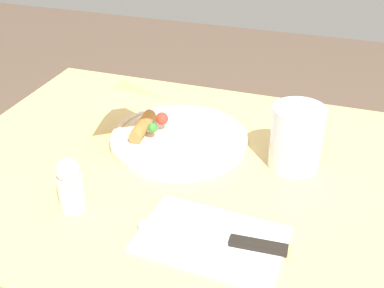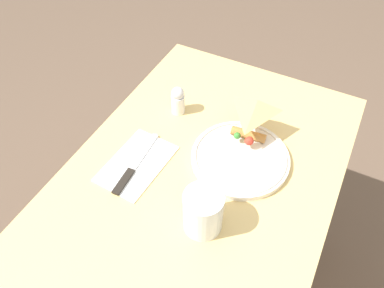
{
  "view_description": "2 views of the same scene",
  "coord_description": "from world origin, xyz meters",
  "px_view_note": "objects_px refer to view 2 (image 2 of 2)",
  "views": [
    {
      "loc": [
        -0.12,
        0.65,
        1.2
      ],
      "look_at": [
        0.09,
        0.02,
        0.8
      ],
      "focal_mm": 45.0,
      "sensor_mm": 36.0,
      "label": 1
    },
    {
      "loc": [
        -0.46,
        -0.24,
        1.5
      ],
      "look_at": [
        0.08,
        0.03,
        0.81
      ],
      "focal_mm": 35.0,
      "sensor_mm": 36.0,
      "label": 2
    }
  ],
  "objects_px": {
    "milk_glass": "(203,212)",
    "salt_shaker": "(178,100)",
    "dining_table": "(190,217)",
    "butter_knife": "(134,166)",
    "napkin_folded": "(137,164)",
    "plate_pizza": "(241,156)"
  },
  "relations": [
    {
      "from": "milk_glass",
      "to": "napkin_folded",
      "type": "xyz_separation_m",
      "value": [
        0.08,
        0.23,
        -0.05
      ]
    },
    {
      "from": "plate_pizza",
      "to": "milk_glass",
      "type": "height_order",
      "value": "milk_glass"
    },
    {
      "from": "butter_knife",
      "to": "salt_shaker",
      "type": "distance_m",
      "value": 0.24
    },
    {
      "from": "milk_glass",
      "to": "salt_shaker",
      "type": "relative_size",
      "value": 1.27
    },
    {
      "from": "butter_knife",
      "to": "salt_shaker",
      "type": "height_order",
      "value": "salt_shaker"
    },
    {
      "from": "dining_table",
      "to": "salt_shaker",
      "type": "distance_m",
      "value": 0.33
    },
    {
      "from": "dining_table",
      "to": "milk_glass",
      "type": "height_order",
      "value": "milk_glass"
    },
    {
      "from": "butter_knife",
      "to": "salt_shaker",
      "type": "relative_size",
      "value": 2.47
    },
    {
      "from": "dining_table",
      "to": "butter_knife",
      "type": "height_order",
      "value": "butter_knife"
    },
    {
      "from": "dining_table",
      "to": "milk_glass",
      "type": "relative_size",
      "value": 9.58
    },
    {
      "from": "milk_glass",
      "to": "plate_pizza",
      "type": "bearing_deg",
      "value": -1.1
    },
    {
      "from": "salt_shaker",
      "to": "napkin_folded",
      "type": "bearing_deg",
      "value": 179.48
    },
    {
      "from": "napkin_folded",
      "to": "milk_glass",
      "type": "bearing_deg",
      "value": -109.29
    },
    {
      "from": "napkin_folded",
      "to": "salt_shaker",
      "type": "height_order",
      "value": "salt_shaker"
    },
    {
      "from": "napkin_folded",
      "to": "butter_knife",
      "type": "xyz_separation_m",
      "value": [
        -0.01,
        -0.0,
        0.0
      ]
    },
    {
      "from": "milk_glass",
      "to": "salt_shaker",
      "type": "bearing_deg",
      "value": 36.83
    },
    {
      "from": "plate_pizza",
      "to": "salt_shaker",
      "type": "height_order",
      "value": "salt_shaker"
    },
    {
      "from": "dining_table",
      "to": "plate_pizza",
      "type": "xyz_separation_m",
      "value": [
        0.15,
        -0.07,
        0.14
      ]
    },
    {
      "from": "dining_table",
      "to": "salt_shaker",
      "type": "bearing_deg",
      "value": 34.02
    },
    {
      "from": "plate_pizza",
      "to": "salt_shaker",
      "type": "relative_size",
      "value": 2.9
    },
    {
      "from": "dining_table",
      "to": "butter_knife",
      "type": "bearing_deg",
      "value": 89.49
    },
    {
      "from": "dining_table",
      "to": "milk_glass",
      "type": "distance_m",
      "value": 0.2
    }
  ]
}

